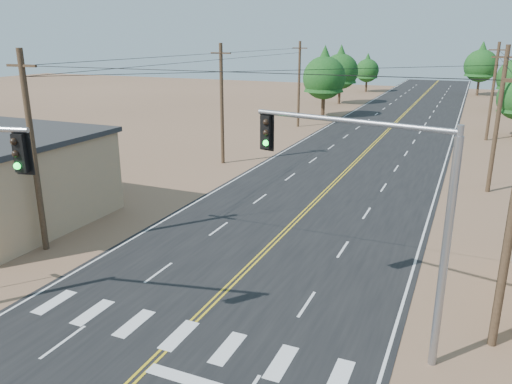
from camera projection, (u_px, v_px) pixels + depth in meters
The scene contains 11 objects.
road at pixel (335, 182), 37.52m from camera, with size 15.00×200.00×0.02m, color black.
utility_pole_left_near at pixel (33, 152), 24.25m from camera, with size 1.80×0.30×10.00m.
utility_pole_left_mid at pixel (222, 104), 41.75m from camera, with size 1.80×0.30×10.00m.
utility_pole_left_far at pixel (299, 84), 59.25m from camera, with size 1.80×0.30×10.00m.
utility_pole_right_mid at pixel (498, 119), 33.75m from camera, with size 1.80×0.30×10.00m.
utility_pole_right_far at pixel (493, 91), 51.25m from camera, with size 1.80×0.30×10.00m.
signal_mast_right at pixel (384, 196), 16.28m from camera, with size 7.12×1.83×8.06m.
tree_left_near at pixel (324, 73), 66.38m from camera, with size 5.68×5.68×9.47m.
tree_left_mid at pixel (341, 68), 79.61m from camera, with size 5.61×5.61×9.35m.
tree_left_far at pixel (367, 68), 97.55m from camera, with size 4.49×4.49×7.49m.
tree_right_far at pixel (481, 62), 90.97m from camera, with size 5.86×5.86×9.76m.
Camera 1 is at (8.92, -5.42, 10.49)m, focal length 35.00 mm.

